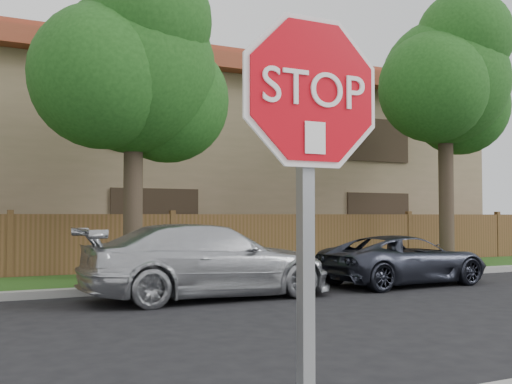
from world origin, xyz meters
TOP-DOWN VIEW (x-y plane):
  - far_curb at (0.00, 8.15)m, footprint 70.00×0.30m
  - grass_strip at (0.00, 9.80)m, footprint 70.00×3.00m
  - fence at (0.00, 11.40)m, footprint 70.00×0.12m
  - tree_mid at (2.52, 9.57)m, footprint 4.80×3.90m
  - tree_right at (12.02, 9.57)m, footprint 4.80×3.90m
  - stop_sign at (0.47, -1.48)m, footprint 1.01×0.13m
  - sedan_right at (3.21, 6.76)m, footprint 4.86×2.02m
  - sedan_far_right at (8.01, 6.86)m, footprint 4.11×2.06m

SIDE VIEW (x-z plane):
  - grass_strip at x=0.00m, z-range 0.00..0.12m
  - far_curb at x=0.00m, z-range 0.00..0.15m
  - sedan_far_right at x=8.01m, z-range 0.00..1.12m
  - sedan_right at x=3.21m, z-range 0.00..1.41m
  - fence at x=0.00m, z-range 0.00..1.60m
  - stop_sign at x=0.47m, z-range 0.55..3.11m
  - tree_mid at x=2.52m, z-range 1.20..8.55m
  - tree_right at x=12.02m, z-range 1.47..9.67m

